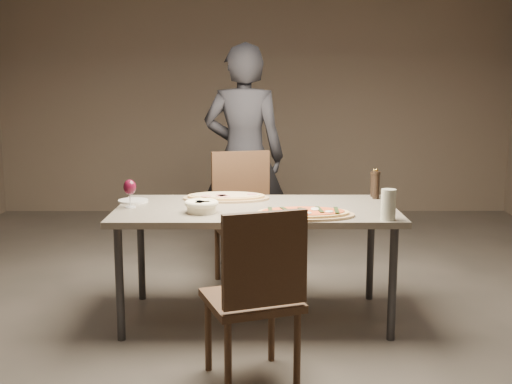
{
  "coord_description": "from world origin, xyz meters",
  "views": [
    {
      "loc": [
        -0.01,
        -4.06,
        1.57
      ],
      "look_at": [
        0.0,
        0.0,
        0.85
      ],
      "focal_mm": 45.0,
      "sensor_mm": 36.0,
      "label": 1
    }
  ],
  "objects_px": {
    "dining_table": "(256,216)",
    "bread_basket": "(201,205)",
    "zucchini_pizza": "(304,213)",
    "chair_near": "(257,288)",
    "diner": "(244,156)",
    "pepper_mill_left": "(376,185)",
    "ham_pizza": "(226,197)",
    "chair_far": "(244,210)",
    "carafe": "(388,205)"
  },
  "relations": [
    {
      "from": "bread_basket",
      "to": "chair_far",
      "type": "xyz_separation_m",
      "value": [
        0.25,
        0.95,
        -0.23
      ]
    },
    {
      "from": "ham_pizza",
      "to": "chair_far",
      "type": "relative_size",
      "value": 0.59
    },
    {
      "from": "ham_pizza",
      "to": "zucchini_pizza",
      "type": "bearing_deg",
      "value": -29.62
    },
    {
      "from": "ham_pizza",
      "to": "carafe",
      "type": "distance_m",
      "value": 1.18
    },
    {
      "from": "ham_pizza",
      "to": "chair_near",
      "type": "xyz_separation_m",
      "value": [
        0.21,
        -1.26,
        -0.24
      ]
    },
    {
      "from": "pepper_mill_left",
      "to": "chair_far",
      "type": "height_order",
      "value": "chair_far"
    },
    {
      "from": "chair_far",
      "to": "bread_basket",
      "type": "bearing_deg",
      "value": 61.14
    },
    {
      "from": "chair_near",
      "to": "chair_far",
      "type": "xyz_separation_m",
      "value": [
        -0.09,
        1.75,
        0.04
      ]
    },
    {
      "from": "diner",
      "to": "chair_far",
      "type": "bearing_deg",
      "value": 98.92
    },
    {
      "from": "bread_basket",
      "to": "carafe",
      "type": "distance_m",
      "value": 1.13
    },
    {
      "from": "zucchini_pizza",
      "to": "dining_table",
      "type": "bearing_deg",
      "value": 156.58
    },
    {
      "from": "dining_table",
      "to": "diner",
      "type": "height_order",
      "value": "diner"
    },
    {
      "from": "chair_near",
      "to": "diner",
      "type": "xyz_separation_m",
      "value": [
        -0.1,
        2.26,
        0.4
      ]
    },
    {
      "from": "zucchini_pizza",
      "to": "pepper_mill_left",
      "type": "bearing_deg",
      "value": 66.52
    },
    {
      "from": "zucchini_pizza",
      "to": "pepper_mill_left",
      "type": "height_order",
      "value": "pepper_mill_left"
    },
    {
      "from": "zucchini_pizza",
      "to": "chair_far",
      "type": "xyz_separation_m",
      "value": [
        -0.38,
        1.05,
        -0.2
      ]
    },
    {
      "from": "ham_pizza",
      "to": "chair_far",
      "type": "distance_m",
      "value": 0.55
    },
    {
      "from": "chair_far",
      "to": "carafe",
      "type": "bearing_deg",
      "value": 112.68
    },
    {
      "from": "chair_far",
      "to": "ham_pizza",
      "type": "bearing_deg",
      "value": 62.74
    },
    {
      "from": "carafe",
      "to": "chair_near",
      "type": "xyz_separation_m",
      "value": [
        -0.77,
        -0.6,
        -0.31
      ]
    },
    {
      "from": "zucchini_pizza",
      "to": "bread_basket",
      "type": "distance_m",
      "value": 0.64
    },
    {
      "from": "dining_table",
      "to": "chair_near",
      "type": "distance_m",
      "value": 0.99
    },
    {
      "from": "ham_pizza",
      "to": "dining_table",
      "type": "bearing_deg",
      "value": -35.07
    },
    {
      "from": "zucchini_pizza",
      "to": "pepper_mill_left",
      "type": "distance_m",
      "value": 0.79
    },
    {
      "from": "dining_table",
      "to": "carafe",
      "type": "relative_size",
      "value": 9.84
    },
    {
      "from": "bread_basket",
      "to": "diner",
      "type": "relative_size",
      "value": 0.11
    },
    {
      "from": "bread_basket",
      "to": "dining_table",
      "type": "bearing_deg",
      "value": 26.52
    },
    {
      "from": "chair_far",
      "to": "diner",
      "type": "xyz_separation_m",
      "value": [
        -0.01,
        0.5,
        0.36
      ]
    },
    {
      "from": "zucchini_pizza",
      "to": "chair_far",
      "type": "relative_size",
      "value": 0.61
    },
    {
      "from": "chair_near",
      "to": "diner",
      "type": "height_order",
      "value": "diner"
    },
    {
      "from": "pepper_mill_left",
      "to": "dining_table",
      "type": "bearing_deg",
      "value": -160.26
    },
    {
      "from": "bread_basket",
      "to": "carafe",
      "type": "relative_size",
      "value": 1.16
    },
    {
      "from": "zucchini_pizza",
      "to": "ham_pizza",
      "type": "relative_size",
      "value": 1.04
    },
    {
      "from": "dining_table",
      "to": "bread_basket",
      "type": "xyz_separation_m",
      "value": [
        -0.34,
        -0.17,
        0.1
      ]
    },
    {
      "from": "chair_near",
      "to": "diner",
      "type": "relative_size",
      "value": 0.51
    },
    {
      "from": "pepper_mill_left",
      "to": "diner",
      "type": "xyz_separation_m",
      "value": [
        -0.93,
        0.98,
        0.08
      ]
    },
    {
      "from": "carafe",
      "to": "diner",
      "type": "height_order",
      "value": "diner"
    },
    {
      "from": "chair_near",
      "to": "chair_far",
      "type": "distance_m",
      "value": 1.76
    },
    {
      "from": "chair_far",
      "to": "diner",
      "type": "bearing_deg",
      "value": -103.03
    },
    {
      "from": "ham_pizza",
      "to": "bread_basket",
      "type": "relative_size",
      "value": 2.8
    },
    {
      "from": "ham_pizza",
      "to": "bread_basket",
      "type": "bearing_deg",
      "value": -87.93
    },
    {
      "from": "zucchini_pizza",
      "to": "chair_near",
      "type": "bearing_deg",
      "value": -92.0
    },
    {
      "from": "bread_basket",
      "to": "pepper_mill_left",
      "type": "relative_size",
      "value": 1.01
    },
    {
      "from": "zucchini_pizza",
      "to": "bread_basket",
      "type": "height_order",
      "value": "bread_basket"
    },
    {
      "from": "chair_far",
      "to": "diner",
      "type": "relative_size",
      "value": 0.55
    },
    {
      "from": "pepper_mill_left",
      "to": "carafe",
      "type": "xyz_separation_m",
      "value": [
        -0.06,
        -0.68,
        -0.01
      ]
    },
    {
      "from": "chair_near",
      "to": "chair_far",
      "type": "height_order",
      "value": "chair_far"
    },
    {
      "from": "pepper_mill_left",
      "to": "chair_far",
      "type": "relative_size",
      "value": 0.21
    },
    {
      "from": "pepper_mill_left",
      "to": "chair_near",
      "type": "xyz_separation_m",
      "value": [
        -0.83,
        -1.27,
        -0.32
      ]
    },
    {
      "from": "chair_near",
      "to": "chair_far",
      "type": "bearing_deg",
      "value": 73.6
    }
  ]
}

